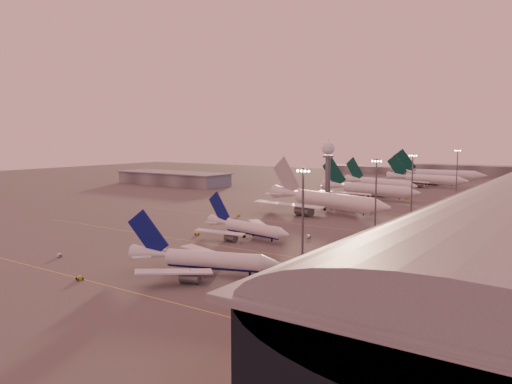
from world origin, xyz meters
The scene contains 26 objects.
ground centered at (0.00, 0.00, 0.00)m, with size 700.00×700.00×0.00m, color #535050.
taxiway_markings centered at (30.00, 56.00, 0.01)m, with size 180.00×185.25×0.02m.
hangar centered at (-120.00, 140.00, 4.32)m, with size 82.00×27.00×8.50m.
radar_tower centered at (5.00, 120.00, 20.95)m, with size 6.40×6.40×31.10m.
mast_a centered at (58.00, 0.00, 13.74)m, with size 3.60×0.56×25.00m.
mast_b centered at (55.00, 55.00, 13.74)m, with size 3.60×0.56×25.00m.
mast_c centered at (50.00, 110.00, 13.74)m, with size 3.60×0.56×25.00m.
mast_d centered at (48.00, 200.00, 13.74)m, with size 3.60×0.56×25.00m.
distant_horizon centered at (2.62, 325.14, 3.89)m, with size 165.00×37.50×9.00m.
narrowbody_near centered at (40.82, -16.49, 3.01)m, with size 36.73×28.81×14.89m.
narrowbody_mid centered at (24.84, 23.41, 2.82)m, with size 35.47×28.10×13.94m.
widebody_white centered at (21.87, 85.35, 4.02)m, with size 64.27×50.81×23.17m.
greentail_a centered at (18.37, 140.87, 3.68)m, with size 57.18×45.89×20.84m.
greentail_b centered at (9.36, 180.42, 3.46)m, with size 51.69×41.03×19.57m.
greentail_c centered at (24.03, 224.03, 3.58)m, with size 55.43×44.40×20.28m.
greentail_d centered at (22.41, 259.95, 4.11)m, with size 64.17×51.72×23.30m.
gsv_truck_a centered at (-1.72, -25.52, 1.04)m, with size 5.07×1.95×2.05m.
gsv_tug_near centered at (20.81, -35.88, 0.46)m, with size 2.67×3.50×0.88m.
gsv_catering_a centered at (54.88, -9.47, 1.76)m, with size 4.52×2.52×3.52m.
gsv_tug_mid centered at (8.36, 18.17, 0.45)m, with size 3.17×3.56×0.87m.
gsv_truck_b centered at (41.35, 34.59, 1.06)m, with size 5.35×2.45×2.09m.
gsv_truck_c centered at (-3.47, 57.66, 1.13)m, with size 5.07×5.46×2.22m.
gsv_catering_b centered at (70.43, 64.93, 2.02)m, with size 5.14×2.80×4.04m.
gsv_tug_far centered at (14.20, 104.75, 0.49)m, with size 3.33×3.88×0.95m.
gsv_truck_d centered at (-29.70, 134.74, 1.25)m, with size 2.53×6.15×2.44m.
gsv_tug_hangar centered at (35.44, 150.40, 0.46)m, with size 3.65×3.13×0.90m.
Camera 1 is at (115.67, -103.37, 32.27)m, focal length 35.00 mm.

